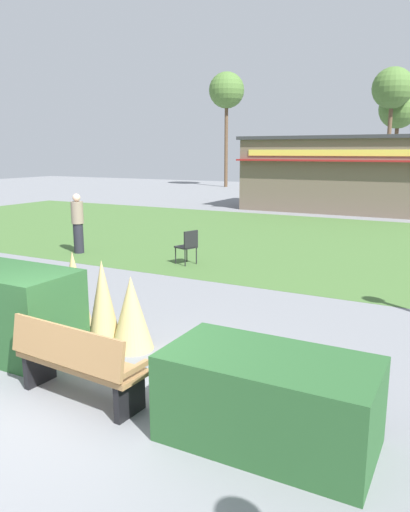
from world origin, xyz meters
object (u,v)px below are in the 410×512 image
Objects in this scene: cafe_chair_east at (188,244)px; tree_left_bg at (398,110)px; tree_right_bg at (227,91)px; tree_center_bg at (393,89)px; parked_car_west_slot at (341,187)px; park_bench at (76,362)px; food_kiosk at (345,174)px; person_strolling at (78,223)px.

cafe_chair_east is 29.32m from tree_left_bg.
tree_right_bg is 1.05× the size of tree_center_bg.
tree_center_bg is (0.80, 26.90, 6.52)m from cafe_chair_east.
parked_car_west_slot is at bearing 92.95° from cafe_chair_east.
tree_center_bg reaches higher than cafe_chair_east.
tree_center_bg reaches higher than tree_left_bg.
tree_right_bg is at bearing 113.00° from park_bench.
park_bench is 20.69m from food_kiosk.
park_bench is 0.19× the size of tree_right_bg.
person_strolling is at bearing -99.03° from tree_center_bg.
food_kiosk is at bearing 94.50° from park_bench.
person_strolling is at bearing 132.07° from park_bench.
tree_right_bg reaches higher than tree_center_bg.
tree_right_bg is (-8.04, 26.32, 6.63)m from person_strolling.
park_bench is 28.37m from parked_car_west_slot.
tree_center_bg reaches higher than person_strolling.
food_kiosk is 18.31m from tree_right_bg.
park_bench is 7.14m from cafe_chair_east.
parked_car_west_slot is 0.47× the size of tree_right_bg.
food_kiosk reaches higher than park_bench.
tree_left_bg is at bearing 82.91° from tree_center_bg.
tree_right_bg is at bearing -176.48° from tree_center_bg.
tree_center_bg is (12.35, 0.76, -0.44)m from tree_right_bg.
parked_car_west_slot is at bearing -109.22° from tree_center_bg.
tree_right_bg is at bearing 135.11° from food_kiosk.
tree_right_bg reaches higher than person_strolling.
tree_right_bg reaches higher than cafe_chair_east.
food_kiosk is 15.49m from tree_left_bg.
parked_car_west_slot is (-1.89, 7.57, -1.15)m from food_kiosk.
food_kiosk is 1.13× the size of tree_center_bg.
tree_right_bg is at bearing 113.83° from cafe_chair_east.
tree_right_bg is (-12.59, -2.68, 1.67)m from tree_left_bg.
person_strolling is at bearing -96.33° from parked_car_west_slot.
tree_left_bg reaches higher than park_bench.
cafe_chair_east is (-0.78, -13.86, -1.26)m from food_kiosk.
cafe_chair_east is at bearing -87.05° from parked_car_west_slot.
tree_left_bg is 0.81× the size of tree_right_bg.
food_kiosk is 1.33× the size of tree_left_bg.
food_kiosk is 14.06m from tree_center_bg.
person_strolling is (-4.28, -14.04, -0.93)m from food_kiosk.
tree_right_bg reaches higher than food_kiosk.
tree_left_bg reaches higher than person_strolling.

